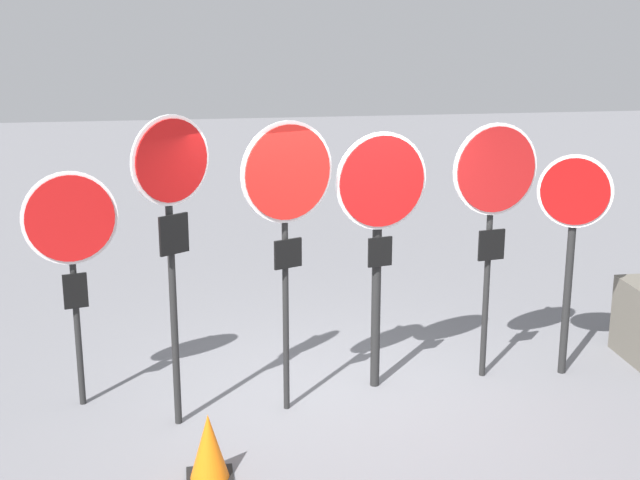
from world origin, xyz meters
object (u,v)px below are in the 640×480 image
object	(u,v)px
stop_sign_2	(287,194)
stop_sign_4	(494,190)
stop_sign_3	(380,213)
stop_sign_1	(172,199)
stop_sign_0	(71,236)
traffic_cone_0	(209,448)
stop_sign_5	(573,221)

from	to	relation	value
stop_sign_2	stop_sign_4	world-z (taller)	stop_sign_2
stop_sign_2	stop_sign_4	bearing A→B (deg)	-10.40
stop_sign_3	stop_sign_1	bearing A→B (deg)	-177.69
stop_sign_0	traffic_cone_0	size ratio (longest dim) A/B	3.98
stop_sign_2	stop_sign_0	bearing A→B (deg)	145.95
stop_sign_0	stop_sign_1	size ratio (longest dim) A/B	0.80
stop_sign_5	traffic_cone_0	size ratio (longest dim) A/B	4.03
stop_sign_4	traffic_cone_0	xyz separation A→B (m)	(-2.69, -1.52, -1.59)
stop_sign_1	stop_sign_5	distance (m)	3.74
stop_sign_0	stop_sign_1	xyz separation A→B (m)	(0.87, -0.50, 0.40)
stop_sign_3	traffic_cone_0	xyz separation A→B (m)	(-1.61, -1.45, -1.43)
stop_sign_3	stop_sign_5	world-z (taller)	stop_sign_3
stop_sign_2	stop_sign_3	bearing A→B (deg)	-0.53
stop_sign_4	stop_sign_0	bearing A→B (deg)	170.86
traffic_cone_0	stop_sign_3	bearing A→B (deg)	41.86
stop_sign_1	stop_sign_2	bearing A→B (deg)	-26.27
stop_sign_4	stop_sign_2	bearing A→B (deg)	-177.76
stop_sign_0	traffic_cone_0	bearing A→B (deg)	-68.07
stop_sign_0	stop_sign_2	size ratio (longest dim) A/B	0.83
stop_sign_3	traffic_cone_0	bearing A→B (deg)	-151.09
stop_sign_4	traffic_cone_0	distance (m)	3.48
traffic_cone_0	stop_sign_4	bearing A→B (deg)	29.39
stop_sign_5	stop_sign_4	bearing A→B (deg)	-157.77
stop_sign_3	traffic_cone_0	world-z (taller)	stop_sign_3
stop_sign_0	stop_sign_3	xyz separation A→B (m)	(2.70, -0.00, 0.10)
stop_sign_5	traffic_cone_0	world-z (taller)	stop_sign_5
stop_sign_0	traffic_cone_0	world-z (taller)	stop_sign_0
stop_sign_1	stop_sign_4	size ratio (longest dim) A/B	1.08
stop_sign_1	stop_sign_3	distance (m)	1.92
stop_sign_0	stop_sign_3	world-z (taller)	stop_sign_3
stop_sign_2	traffic_cone_0	world-z (taller)	stop_sign_2
stop_sign_3	stop_sign_5	xyz separation A→B (m)	(1.85, 0.03, -0.15)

